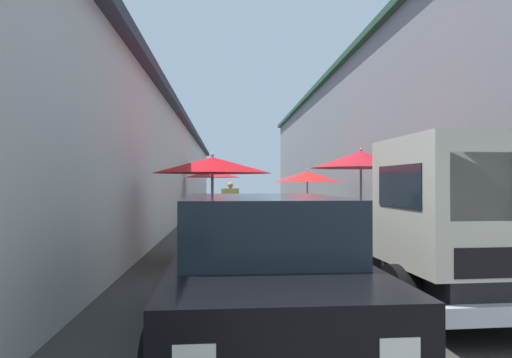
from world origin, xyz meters
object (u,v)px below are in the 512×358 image
at_px(fruit_stall_mid_lane, 212,183).
at_px(hatchback_car, 263,268).
at_px(delivery_truck, 443,227).
at_px(parked_scooter, 426,238).
at_px(fruit_stall_far_left, 360,172).
at_px(vendor_by_crates, 230,201).
at_px(fruit_stall_near_left, 308,183).
at_px(fruit_stall_far_right, 212,184).

height_order(fruit_stall_mid_lane, hatchback_car, fruit_stall_mid_lane).
xyz_separation_m(fruit_stall_mid_lane, hatchback_car, (-15.08, -0.97, -0.84)).
bearing_deg(delivery_truck, hatchback_car, 111.73).
bearing_deg(fruit_stall_mid_lane, parked_scooter, -156.03).
distance_m(fruit_stall_far_left, parked_scooter, 2.26).
bearing_deg(vendor_by_crates, parked_scooter, -150.81).
bearing_deg(fruit_stall_mid_lane, fruit_stall_near_left, -124.84).
relative_size(hatchback_car, parked_scooter, 2.39).
height_order(fruit_stall_far_left, fruit_stall_far_right, fruit_stall_far_left).
bearing_deg(fruit_stall_near_left, vendor_by_crates, 107.18).
relative_size(delivery_truck, parked_scooter, 3.03).
relative_size(fruit_stall_mid_lane, hatchback_car, 0.61).
distance_m(fruit_stall_near_left, vendor_by_crates, 3.17).
bearing_deg(fruit_stall_far_left, hatchback_car, 155.09).
bearing_deg(fruit_stall_far_right, hatchback_car, -171.99).
bearing_deg(parked_scooter, fruit_stall_far_left, 31.55).
distance_m(hatchback_car, vendor_by_crates, 11.58).
distance_m(fruit_stall_far_left, fruit_stall_near_left, 6.47).
distance_m(fruit_stall_mid_lane, hatchback_car, 15.13).
distance_m(fruit_stall_mid_lane, delivery_truck, 14.54).
xyz_separation_m(fruit_stall_far_right, fruit_stall_mid_lane, (10.50, 0.33, 0.02)).
height_order(hatchback_car, delivery_truck, delivery_truck).
relative_size(vendor_by_crates, parked_scooter, 0.97).
xyz_separation_m(fruit_stall_near_left, fruit_stall_mid_lane, (2.58, 3.71, -0.00)).
distance_m(hatchback_car, parked_scooter, 5.86).
xyz_separation_m(hatchback_car, delivery_truck, (0.92, -2.32, 0.30)).
relative_size(fruit_stall_near_left, parked_scooter, 1.53).
distance_m(fruit_stall_near_left, hatchback_car, 12.82).
height_order(fruit_stall_near_left, vendor_by_crates, fruit_stall_near_left).
relative_size(fruit_stall_near_left, delivery_truck, 0.50).
height_order(fruit_stall_far_left, delivery_truck, fruit_stall_far_left).
bearing_deg(fruit_stall_far_left, vendor_by_crates, 28.54).
bearing_deg(fruit_stall_near_left, fruit_stall_far_right, 156.88).
xyz_separation_m(fruit_stall_near_left, hatchback_car, (-12.49, 2.74, -0.84)).
height_order(fruit_stall_mid_lane, vendor_by_crates, fruit_stall_mid_lane).
height_order(fruit_stall_far_right, hatchback_car, fruit_stall_far_right).
relative_size(fruit_stall_far_right, delivery_truck, 0.47).
bearing_deg(parked_scooter, fruit_stall_mid_lane, 23.97).
height_order(fruit_stall_near_left, fruit_stall_mid_lane, fruit_stall_mid_lane).
bearing_deg(parked_scooter, fruit_stall_far_right, 89.34).
distance_m(fruit_stall_far_right, hatchback_car, 4.69).
distance_m(fruit_stall_far_right, fruit_stall_near_left, 8.62).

